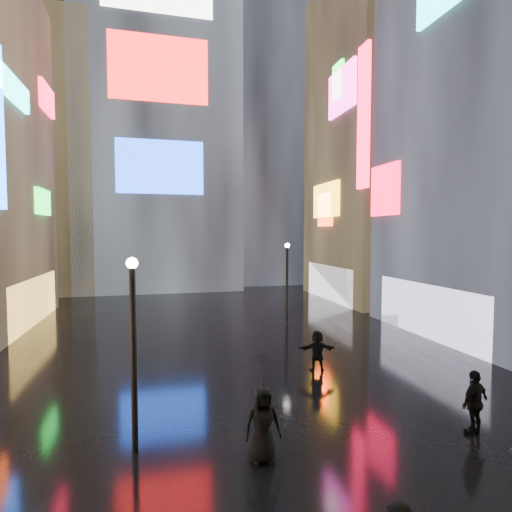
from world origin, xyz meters
name	(u,v)px	position (x,y,z in m)	size (l,w,h in m)	color
ground	(221,337)	(0.00, 20.00, 0.00)	(140.00, 140.00, 0.00)	black
building_right_mid	(508,71)	(15.98, 17.01, 14.99)	(10.28, 13.70, 30.00)	black
building_right_far	(382,140)	(15.98, 30.00, 13.98)	(10.28, 12.00, 28.00)	black
tower_main	(158,94)	(-3.00, 43.97, 21.01)	(16.00, 14.20, 42.00)	black
tower_flank_right	(260,142)	(9.00, 46.00, 17.00)	(12.00, 12.00, 34.00)	black
tower_flank_left	(46,161)	(-14.00, 42.00, 13.00)	(10.00, 10.00, 26.00)	black
lamp_near	(133,343)	(-4.10, 8.88, 2.94)	(0.30, 0.30, 5.20)	black
lamp_far	(287,279)	(4.41, 21.59, 2.94)	(0.30, 0.30, 5.20)	black
pedestrian_3	(475,402)	(5.40, 7.48, 0.94)	(1.10, 0.46, 1.87)	black
pedestrian_4	(263,424)	(-0.91, 7.66, 0.96)	(0.94, 0.61, 1.92)	black
pedestrian_5	(317,351)	(3.06, 13.54, 0.86)	(1.60, 0.51, 1.72)	black
umbrella_2	(263,371)	(-0.91, 7.66, 2.34)	(0.92, 0.93, 0.84)	black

